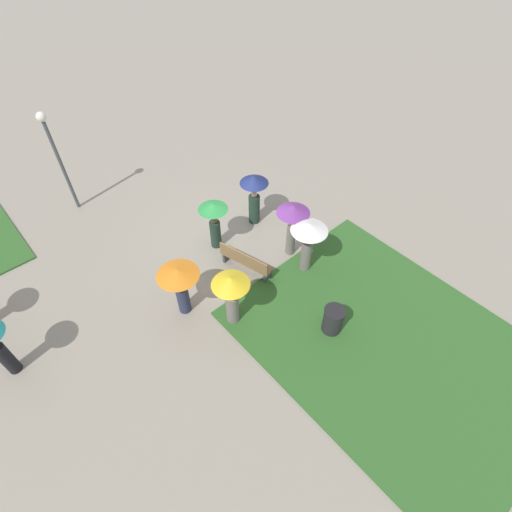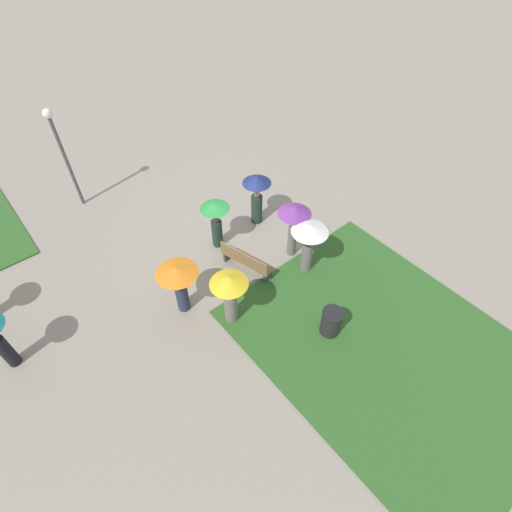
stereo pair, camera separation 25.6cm
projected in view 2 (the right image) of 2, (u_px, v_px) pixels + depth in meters
name	position (u px, v px, depth m)	size (l,w,h in m)	color
ground_plane	(234.00, 241.00, 13.84)	(90.00, 90.00, 0.00)	gray
lawn_patch_near	(387.00, 346.00, 11.00)	(8.13, 6.22, 0.06)	#2D5B26
park_bench	(246.00, 261.00, 12.59)	(1.83, 0.87, 0.90)	brown
lamp_post	(60.00, 145.00, 13.46)	(0.32, 0.32, 3.79)	#474C51
trash_bin	(331.00, 322.00, 11.01)	(0.60, 0.60, 0.93)	#232326
crowd_person_purple	(294.00, 219.00, 12.35)	(1.05, 1.05, 2.01)	slate
crowd_person_yellow	(229.00, 290.00, 10.67)	(1.05, 1.05, 1.90)	slate
crowd_person_orange	(179.00, 279.00, 10.98)	(1.19, 1.19, 1.78)	#282D47
crowd_person_green	(216.00, 217.00, 12.86)	(0.96, 0.96, 1.81)	#1E3328
crowd_person_navy	(257.00, 192.00, 13.62)	(0.98, 0.98, 1.96)	#1E3328
crowd_person_white	(309.00, 238.00, 11.91)	(1.13, 1.13, 1.94)	slate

